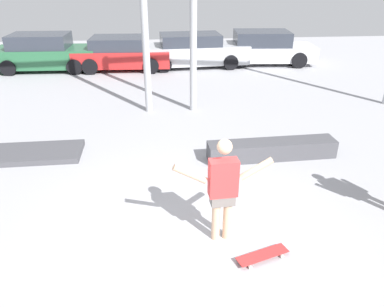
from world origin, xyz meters
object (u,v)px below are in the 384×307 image
skateboard (263,255)px  grind_box (272,149)px  parked_car_green (45,53)px  parked_car_red (122,53)px  manual_pad (19,154)px  parked_car_white (264,48)px  parked_car_silver (194,51)px  skateboarder (223,187)px

skateboard → grind_box: 3.36m
parked_car_green → parked_car_red: (3.12, -0.09, -0.06)m
grind_box → manual_pad: 5.73m
grind_box → parked_car_red: parked_car_red is taller
manual_pad → parked_car_red: parked_car_red is taller
grind_box → parked_car_white: bearing=76.4°
manual_pad → skateboard: bearing=-38.9°
parked_car_green → parked_car_red: parked_car_green is taller
grind_box → manual_pad: grind_box is taller
manual_pad → parked_car_silver: parked_car_silver is taller
skateboard → manual_pad: 5.99m
parked_car_white → grind_box: bearing=-99.4°
skateboard → parked_car_silver: size_ratio=0.18×
skateboard → parked_car_white: bearing=56.4°
parked_car_green → parked_car_silver: bearing=2.0°
parked_car_silver → parked_car_white: 3.12m
parked_car_silver → parked_car_red: bearing=178.8°
skateboard → parked_car_red: bearing=85.1°
parked_car_green → skateboard: bearing=-61.6°
skateboarder → manual_pad: 5.31m
parked_car_silver → parked_car_green: bearing=176.6°
parked_car_green → parked_car_white: parked_car_green is taller
skateboard → parked_car_silver: 11.95m
grind_box → manual_pad: (-5.70, 0.56, -0.14)m
skateboarder → skateboard: skateboarder is taller
skateboarder → grind_box: skateboarder is taller
parked_car_green → parked_car_silver: parked_car_green is taller
parked_car_green → parked_car_silver: size_ratio=0.91×
grind_box → parked_car_green: parked_car_green is taller
skateboard → parked_car_white: size_ratio=0.19×
skateboarder → parked_car_red: size_ratio=0.43×
skateboarder → manual_pad: skateboarder is taller
skateboarder → parked_car_green: size_ratio=0.41×
grind_box → parked_car_red: size_ratio=0.73×
manual_pad → parked_car_white: parked_car_white is taller
skateboarder → parked_car_green: bearing=112.0°
manual_pad → parked_car_red: bearing=77.8°
manual_pad → grind_box: bearing=-5.6°
manual_pad → parked_car_silver: 9.48m
skateboard → parked_car_red: (-2.92, 11.79, 0.57)m
parked_car_white → parked_car_green: bearing=-173.9°
skateboarder → manual_pad: size_ratio=0.61×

